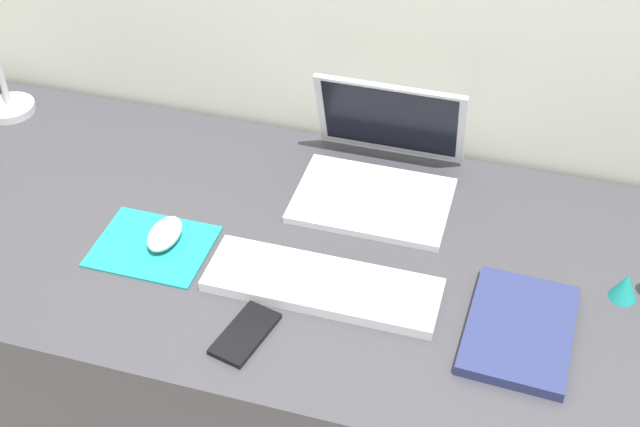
% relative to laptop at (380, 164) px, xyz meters
% --- Properties ---
extents(back_wall, '(2.99, 0.05, 1.47)m').
position_rel_laptop_xyz_m(back_wall, '(-0.10, 0.17, -0.06)').
color(back_wall, beige).
rests_on(back_wall, ground_plane).
extents(desk, '(1.79, 0.71, 0.74)m').
position_rel_laptop_xyz_m(desk, '(-0.10, -0.22, -0.42)').
color(desk, '#38383D').
rests_on(desk, ground_plane).
extents(laptop, '(0.30, 0.28, 0.21)m').
position_rel_laptop_xyz_m(laptop, '(0.00, 0.00, 0.00)').
color(laptop, silver).
rests_on(laptop, desk).
extents(keyboard, '(0.41, 0.13, 0.02)m').
position_rel_laptop_xyz_m(keyboard, '(-0.03, -0.31, -0.04)').
color(keyboard, silver).
rests_on(keyboard, desk).
extents(mousepad, '(0.21, 0.17, 0.00)m').
position_rel_laptop_xyz_m(mousepad, '(-0.36, -0.30, -0.05)').
color(mousepad, teal).
rests_on(mousepad, desk).
extents(mouse, '(0.06, 0.10, 0.03)m').
position_rel_laptop_xyz_m(mouse, '(-0.34, -0.28, -0.03)').
color(mouse, silver).
rests_on(mouse, mousepad).
extents(cell_phone, '(0.09, 0.14, 0.01)m').
position_rel_laptop_xyz_m(cell_phone, '(-0.12, -0.45, -0.05)').
color(cell_phone, black).
rests_on(cell_phone, desk).
extents(notebook_pad, '(0.18, 0.25, 0.02)m').
position_rel_laptop_xyz_m(notebook_pad, '(0.31, -0.32, -0.04)').
color(notebook_pad, navy).
rests_on(notebook_pad, desk).
extents(toy_figurine_teal, '(0.05, 0.05, 0.05)m').
position_rel_laptop_xyz_m(toy_figurine_teal, '(0.47, -0.19, -0.03)').
color(toy_figurine_teal, teal).
rests_on(toy_figurine_teal, desk).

